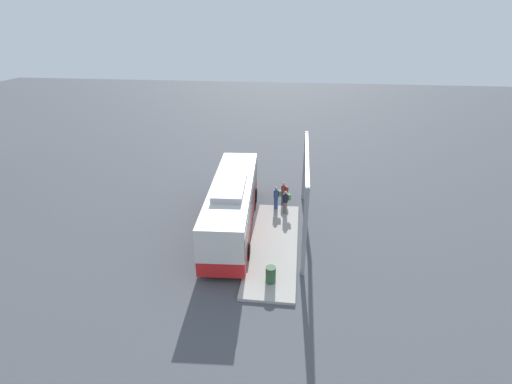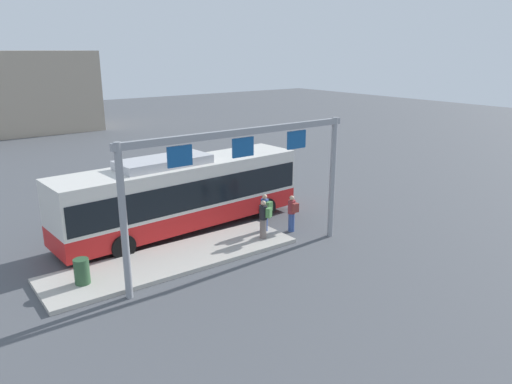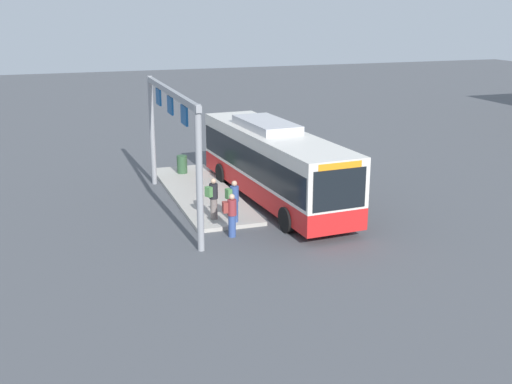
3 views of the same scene
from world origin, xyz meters
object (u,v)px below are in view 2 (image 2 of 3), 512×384
at_px(bus_main, 182,191).
at_px(person_waiting_near, 264,218).
at_px(trash_bin, 82,271).
at_px(person_waiting_mid, 265,212).
at_px(person_boarding, 292,213).

xyz_separation_m(bus_main, person_waiting_near, (2.04, -3.32, -0.76)).
bearing_deg(bus_main, trash_bin, -155.61).
xyz_separation_m(person_waiting_mid, trash_bin, (-8.10, -0.27, -0.44)).
bearing_deg(person_boarding, trash_bin, 91.57).
height_order(person_waiting_near, trash_bin, person_waiting_near).
distance_m(person_waiting_near, person_waiting_mid, 0.90).
bearing_deg(trash_bin, person_waiting_near, -3.09).
distance_m(bus_main, trash_bin, 6.31).
height_order(person_boarding, trash_bin, person_boarding).
xyz_separation_m(person_boarding, person_waiting_near, (-1.75, -0.22, 0.16)).
bearing_deg(person_boarding, person_waiting_mid, 71.20).
bearing_deg(person_boarding, bus_main, 53.44).
bearing_deg(person_waiting_near, person_waiting_mid, -69.58).
height_order(bus_main, person_boarding, bus_main).
bearing_deg(person_waiting_near, bus_main, 3.03).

